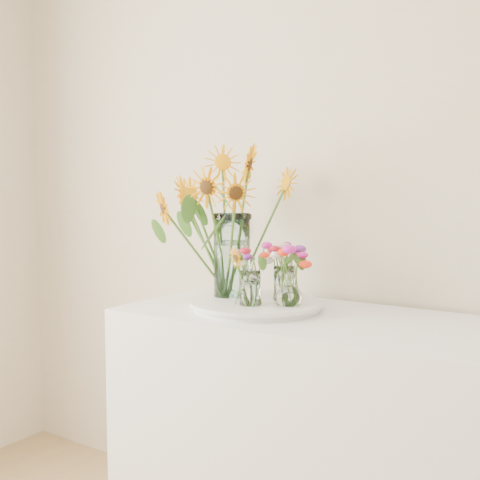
{
  "coord_description": "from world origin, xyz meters",
  "views": [
    {
      "loc": [
        0.65,
        0.21,
        1.3
      ],
      "look_at": [
        -0.5,
        1.93,
        1.13
      ],
      "focal_mm": 45.0,
      "sensor_mm": 36.0,
      "label": 1
    }
  ],
  "objects": [
    {
      "name": "wildflower_posy_c",
      "position": [
        -0.35,
        1.97,
        1.03
      ],
      "size": [
        0.19,
        0.19,
        0.21
      ],
      "primitive_type": null,
      "color": "red",
      "rests_on": "tray"
    },
    {
      "name": "mason_jar",
      "position": [
        -0.54,
        1.94,
        1.07
      ],
      "size": [
        0.16,
        0.16,
        0.3
      ],
      "primitive_type": "cylinder",
      "rotation": [
        0.0,
        0.0,
        -0.36
      ],
      "color": "silver",
      "rests_on": "tray"
    },
    {
      "name": "sunflower_bouquet",
      "position": [
        -0.54,
        1.94,
        1.2
      ],
      "size": [
        0.98,
        0.98,
        0.54
      ],
      "primitive_type": null,
      "rotation": [
        0.0,
        0.0,
        -0.36
      ],
      "color": "#FFA305",
      "rests_on": "tray"
    },
    {
      "name": "tray",
      "position": [
        -0.42,
        1.91,
        0.91
      ],
      "size": [
        0.43,
        0.43,
        0.02
      ],
      "primitive_type": "cylinder",
      "color": "white",
      "rests_on": "counter"
    },
    {
      "name": "counter",
      "position": [
        -0.15,
        1.93,
        0.45
      ],
      "size": [
        1.4,
        0.6,
        0.9
      ],
      "primitive_type": "cube",
      "color": "white",
      "rests_on": "ground_plane"
    },
    {
      "name": "small_vase_b",
      "position": [
        -0.28,
        1.89,
        0.99
      ],
      "size": [
        0.1,
        0.1,
        0.12
      ],
      "primitive_type": null,
      "rotation": [
        0.0,
        0.0,
        0.22
      ],
      "color": "white",
      "rests_on": "tray"
    },
    {
      "name": "small_vase_c",
      "position": [
        -0.35,
        1.97,
        0.99
      ],
      "size": [
        0.07,
        0.07,
        0.12
      ],
      "primitive_type": "cylinder",
      "rotation": [
        0.0,
        0.0,
        0.06
      ],
      "color": "white",
      "rests_on": "tray"
    },
    {
      "name": "small_vase_a",
      "position": [
        -0.39,
        1.83,
        0.98
      ],
      "size": [
        0.08,
        0.08,
        0.12
      ],
      "primitive_type": "cylinder",
      "rotation": [
        0.0,
        0.0,
        -0.1
      ],
      "color": "white",
      "rests_on": "tray"
    },
    {
      "name": "wildflower_posy_a",
      "position": [
        -0.39,
        1.83,
        1.03
      ],
      "size": [
        0.19,
        0.19,
        0.21
      ],
      "primitive_type": null,
      "color": "red",
      "rests_on": "tray"
    },
    {
      "name": "wildflower_posy_b",
      "position": [
        -0.28,
        1.89,
        1.03
      ],
      "size": [
        0.2,
        0.2,
        0.21
      ],
      "primitive_type": null,
      "color": "red",
      "rests_on": "tray"
    }
  ]
}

